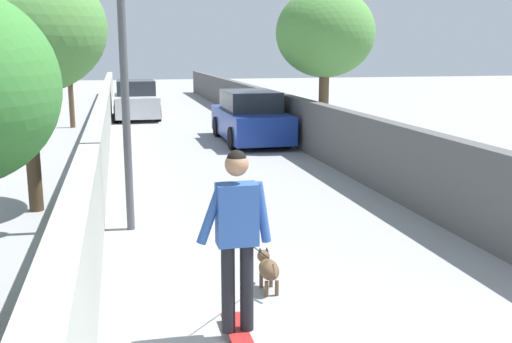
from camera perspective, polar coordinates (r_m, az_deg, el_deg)
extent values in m
plane|color=gray|center=(17.30, -5.46, 2.59)|extent=(80.00, 80.00, 0.00)
cube|color=#999E93|center=(15.07, -14.81, 3.53)|extent=(48.00, 0.30, 1.37)
cube|color=#4C4C4C|center=(15.88, 5.34, 4.32)|extent=(48.00, 0.30, 1.40)
cylinder|color=brown|center=(17.00, 6.59, 6.44)|extent=(0.29, 0.29, 2.38)
ellipsoid|color=#4C843D|center=(16.93, 6.75, 13.27)|extent=(2.77, 2.77, 2.47)
cylinder|color=brown|center=(22.02, -17.63, 8.05)|extent=(0.18, 0.18, 3.05)
ellipsoid|color=#2D6628|center=(22.01, -18.00, 13.84)|extent=(2.35, 2.35, 2.35)
cylinder|color=#473523|center=(10.65, -20.98, 2.37)|extent=(0.24, 0.24, 2.28)
ellipsoid|color=#4C843D|center=(10.54, -21.77, 12.90)|extent=(2.70, 2.70, 2.20)
cylinder|color=#4C4C51|center=(9.00, -12.55, 5.60)|extent=(0.12, 0.12, 3.63)
cube|color=maroon|center=(5.85, -1.79, -15.28)|extent=(0.80, 0.20, 0.02)
cylinder|color=beige|center=(6.11, -2.98, -14.53)|extent=(0.06, 0.03, 0.06)
cylinder|color=beige|center=(6.13, -1.65, -14.41)|extent=(0.06, 0.03, 0.06)
cylinder|color=black|center=(5.65, -2.73, -11.34)|extent=(0.13, 0.13, 0.87)
cylinder|color=black|center=(5.68, -0.91, -11.19)|extent=(0.13, 0.13, 0.87)
cube|color=#2D5199|center=(5.42, -1.87, -4.19)|extent=(0.22, 0.38, 0.58)
cylinder|color=#2D5199|center=(5.38, -4.38, -4.14)|extent=(0.09, 0.28, 0.58)
cylinder|color=#2D5199|center=(5.47, 0.61, -3.98)|extent=(0.09, 0.18, 0.59)
sphere|color=#9E7051|center=(5.31, -1.90, 0.71)|extent=(0.22, 0.22, 0.22)
sphere|color=black|center=(5.31, -1.90, 1.12)|extent=(0.19, 0.19, 0.19)
ellipsoid|color=brown|center=(6.80, 1.27, -9.52)|extent=(0.41, 0.22, 0.22)
sphere|color=brown|center=(7.01, 0.73, -8.23)|extent=(0.15, 0.15, 0.15)
cone|color=black|center=(6.97, 0.41, -7.64)|extent=(0.05, 0.05, 0.06)
cone|color=black|center=(6.99, 1.05, -7.58)|extent=(0.05, 0.05, 0.06)
cylinder|color=brown|center=(6.96, 0.51, -10.55)|extent=(0.04, 0.04, 0.18)
cylinder|color=brown|center=(6.99, 1.48, -10.46)|extent=(0.04, 0.04, 0.18)
cylinder|color=brown|center=(6.73, 1.04, -11.36)|extent=(0.04, 0.04, 0.18)
cylinder|color=brown|center=(6.76, 2.04, -11.27)|extent=(0.04, 0.04, 0.18)
cylinder|color=brown|center=(6.54, 1.83, -9.65)|extent=(0.13, 0.03, 0.13)
cylinder|color=black|center=(6.11, -0.13, -7.43)|extent=(1.03, 0.58, 0.66)
cube|color=navy|center=(17.80, -0.56, 4.72)|extent=(4.27, 1.70, 0.80)
cube|color=#262B33|center=(17.73, -0.56, 6.90)|extent=(2.22, 1.50, 0.60)
cylinder|color=black|center=(18.97, -3.77, 4.40)|extent=(0.64, 0.22, 0.64)
cylinder|color=black|center=(19.29, 0.87, 4.54)|extent=(0.64, 0.22, 0.64)
cylinder|color=black|center=(16.39, -2.24, 3.26)|extent=(0.64, 0.22, 0.64)
cylinder|color=black|center=(16.75, 3.08, 3.43)|extent=(0.64, 0.22, 0.64)
cube|color=silver|center=(24.57, -11.59, 6.42)|extent=(4.13, 1.70, 0.80)
cube|color=#262B33|center=(24.52, -11.65, 8.00)|extent=(2.15, 1.50, 0.60)
cylinder|color=black|center=(25.86, -13.41, 6.06)|extent=(0.64, 0.22, 0.64)
cylinder|color=black|center=(25.90, -9.90, 6.21)|extent=(0.64, 0.22, 0.64)
cylinder|color=black|center=(23.31, -13.41, 5.47)|extent=(0.64, 0.22, 0.64)
cylinder|color=black|center=(23.35, -9.51, 5.64)|extent=(0.64, 0.22, 0.64)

